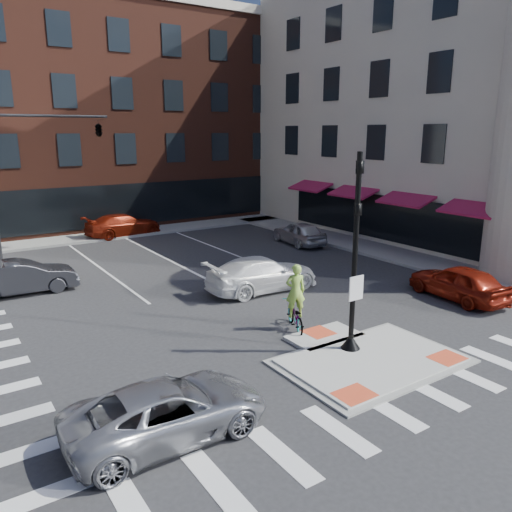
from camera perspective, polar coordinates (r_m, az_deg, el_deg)
ground at (r=15.79m, az=11.74°, el=-11.15°), size 120.00×120.00×0.00m
refuge_island at (r=15.61m, az=12.43°, el=-11.29°), size 5.40×4.65×0.13m
sidewalk_e at (r=29.77m, az=12.73°, el=0.99°), size 3.00×24.00×0.15m
sidewalk_n at (r=35.17m, az=-10.82°, el=3.08°), size 26.00×3.00×0.15m
building_n at (r=43.95m, az=-16.64°, el=15.05°), size 24.40×18.40×15.50m
building_e at (r=38.43m, az=23.26°, el=15.09°), size 21.90×23.90×17.70m
building_far_right at (r=66.73m, az=-17.37°, el=12.94°), size 12.00×12.00×12.00m
signal_pole at (r=15.21m, az=11.12°, el=-2.59°), size 0.60×0.60×5.98m
mast_arm_signal at (r=28.70m, az=-20.35°, el=12.36°), size 6.10×2.24×8.00m
silver_suv at (r=11.75m, az=-10.02°, el=-16.97°), size 4.61×2.17×1.28m
red_sedan at (r=21.80m, az=22.14°, el=-2.79°), size 2.07×4.33×1.43m
white_pickup at (r=21.31m, az=0.74°, el=-2.05°), size 5.07×2.19×1.45m
bg_car_dark at (r=23.05m, az=-25.14°, el=-2.21°), size 4.38×1.69×1.43m
bg_car_silver at (r=30.14m, az=4.95°, el=2.66°), size 2.06×4.24×1.39m
bg_car_red at (r=33.62m, az=-14.93°, el=3.46°), size 5.11×2.51×1.43m
cyclist at (r=17.21m, az=4.49°, el=-5.90°), size 1.34×1.96×2.32m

